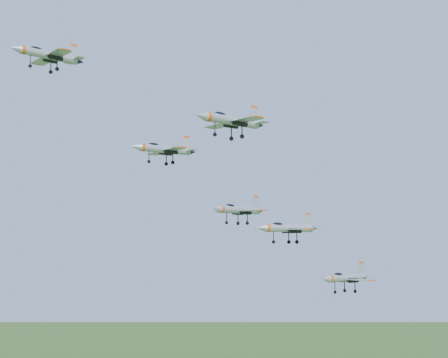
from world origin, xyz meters
TOP-DOWN VIEW (x-y plane):
  - jet_lead at (-19.94, 10.63)m, footprint 12.71×10.50m
  - jet_left_high at (-2.03, 4.38)m, footprint 12.33×10.17m
  - jet_right_high at (-5.97, -18.83)m, footprint 12.01×9.91m
  - jet_left_low at (18.04, 9.89)m, footprint 13.90×11.57m
  - jet_right_low at (14.99, -7.04)m, footprint 12.48×10.39m
  - jet_trail at (32.94, -3.41)m, footprint 13.65×11.26m

SIDE VIEW (x-z plane):
  - jet_trail at x=32.94m, z-range 117.94..121.59m
  - jet_right_low at x=14.99m, z-range 126.97..130.30m
  - jet_left_low at x=18.04m, z-range 130.65..134.36m
  - jet_left_high at x=-2.03m, z-range 140.01..143.31m
  - jet_right_high at x=-5.97m, z-range 140.76..143.98m
  - jet_lead at x=-19.94m, z-range 154.22..157.62m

